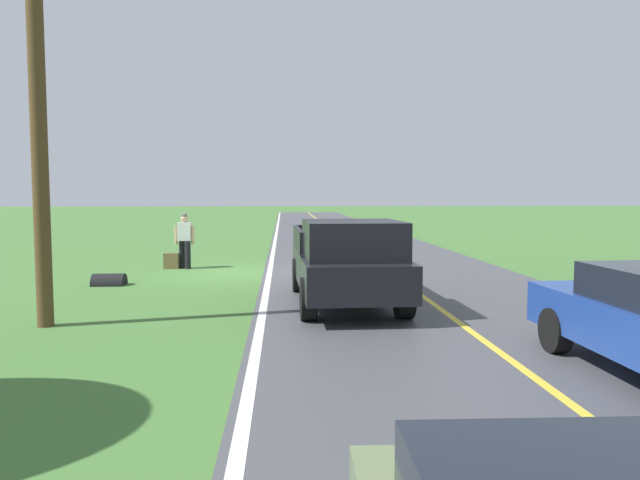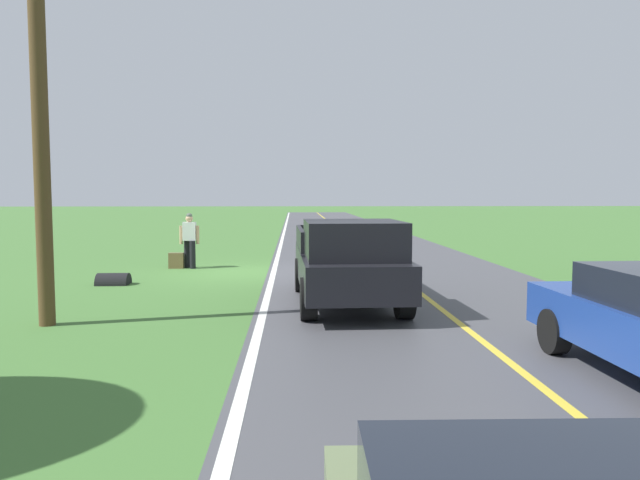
{
  "view_description": "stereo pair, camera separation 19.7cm",
  "coord_description": "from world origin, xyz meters",
  "px_view_note": "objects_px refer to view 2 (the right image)",
  "views": [
    {
      "loc": [
        -1.44,
        17.65,
        2.33
      ],
      "look_at": [
        -2.11,
        6.73,
        1.49
      ],
      "focal_mm": 33.26,
      "sensor_mm": 36.0,
      "label": 1
    },
    {
      "loc": [
        -1.63,
        17.66,
        2.33
      ],
      "look_at": [
        -2.11,
        6.73,
        1.49
      ],
      "focal_mm": 33.26,
      "sensor_mm": 36.0,
      "label": 2
    }
  ],
  "objects_px": {
    "hitchhiker_walking": "(190,237)",
    "suitcase_carried": "(176,261)",
    "utility_pole_roadside": "(39,88)",
    "pickup_truck_passing": "(348,260)"
  },
  "relations": [
    {
      "from": "pickup_truck_passing",
      "to": "utility_pole_roadside",
      "type": "relative_size",
      "value": 0.65
    },
    {
      "from": "hitchhiker_walking",
      "to": "utility_pole_roadside",
      "type": "height_order",
      "value": "utility_pole_roadside"
    },
    {
      "from": "suitcase_carried",
      "to": "utility_pole_roadside",
      "type": "distance_m",
      "value": 9.06
    },
    {
      "from": "hitchhiker_walking",
      "to": "pickup_truck_passing",
      "type": "height_order",
      "value": "pickup_truck_passing"
    },
    {
      "from": "suitcase_carried",
      "to": "utility_pole_roadside",
      "type": "relative_size",
      "value": 0.06
    },
    {
      "from": "hitchhiker_walking",
      "to": "pickup_truck_passing",
      "type": "bearing_deg",
      "value": 124.07
    },
    {
      "from": "hitchhiker_walking",
      "to": "suitcase_carried",
      "type": "relative_size",
      "value": 3.54
    },
    {
      "from": "hitchhiker_walking",
      "to": "utility_pole_roadside",
      "type": "distance_m",
      "value": 8.88
    },
    {
      "from": "pickup_truck_passing",
      "to": "suitcase_carried",
      "type": "bearing_deg",
      "value": -53.14
    },
    {
      "from": "suitcase_carried",
      "to": "hitchhiker_walking",
      "type": "bearing_deg",
      "value": 100.86
    }
  ]
}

